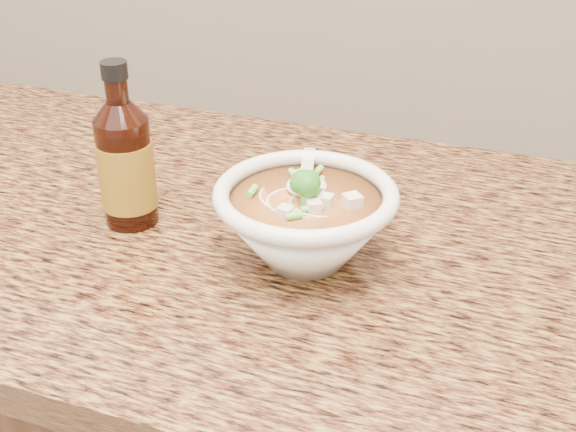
% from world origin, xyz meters
% --- Properties ---
extents(counter_slab, '(4.00, 0.68, 0.04)m').
position_xyz_m(counter_slab, '(0.00, 1.68, 0.88)').
color(counter_slab, olive).
rests_on(counter_slab, cabinet).
extents(soup_bowl, '(0.20, 0.22, 0.11)m').
position_xyz_m(soup_bowl, '(0.09, 1.61, 0.95)').
color(soup_bowl, white).
rests_on(soup_bowl, counter_slab).
extents(hot_sauce_bottle, '(0.09, 0.09, 0.20)m').
position_xyz_m(hot_sauce_bottle, '(-0.14, 1.62, 0.98)').
color(hot_sauce_bottle, black).
rests_on(hot_sauce_bottle, counter_slab).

